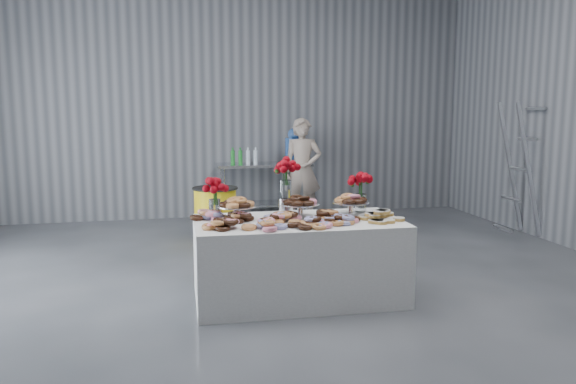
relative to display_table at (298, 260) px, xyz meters
name	(u,v)px	position (x,y,z in m)	size (l,w,h in m)	color
ground	(289,310)	(-0.15, -0.28, -0.38)	(9.00, 9.00, 0.00)	#36383E
room_walls	(254,2)	(-0.43, -0.21, 2.26)	(8.04, 9.04, 4.02)	slate
display_table	(298,260)	(0.00, 0.00, 0.00)	(1.90, 1.00, 0.75)	white
prep_table	(263,181)	(0.36, 3.82, 0.24)	(1.50, 0.60, 0.90)	silver
donut_mounds	(300,216)	(0.00, -0.05, 0.42)	(1.80, 0.80, 0.09)	#E19352
cake_stand_left	(237,205)	(-0.55, 0.16, 0.52)	(0.36, 0.36, 0.17)	silver
cake_stand_mid	(300,202)	(0.05, 0.15, 0.52)	(0.36, 0.36, 0.17)	silver
cake_stand_right	(351,201)	(0.55, 0.14, 0.52)	(0.36, 0.36, 0.17)	silver
danish_pile	(381,214)	(0.75, -0.17, 0.43)	(0.48, 0.48, 0.11)	white
bouquet_left	(214,187)	(-0.74, 0.27, 0.67)	(0.26, 0.26, 0.42)	white
bouquet_right	(361,182)	(0.71, 0.28, 0.67)	(0.26, 0.26, 0.42)	white
bouquet_center	(286,175)	(-0.04, 0.35, 0.75)	(0.26, 0.26, 0.57)	silver
water_jug	(294,147)	(0.86, 3.82, 0.77)	(0.28, 0.28, 0.55)	#3C73CD
drink_bottles	(244,156)	(0.04, 3.72, 0.66)	(0.54, 0.08, 0.27)	#268C33
person	(302,170)	(0.91, 3.47, 0.44)	(0.59, 0.39, 1.62)	#CC8C93
trash_barrel	(216,216)	(-0.55, 2.29, 0.00)	(0.59, 0.59, 0.75)	yellow
stepladder	(519,169)	(3.60, 1.87, 0.56)	(0.24, 0.47, 1.88)	silver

